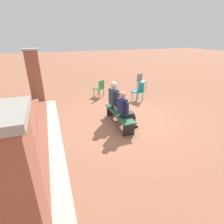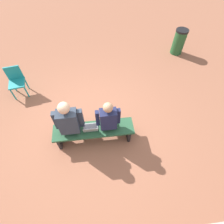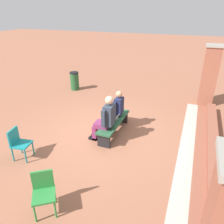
{
  "view_description": "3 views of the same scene",
  "coord_description": "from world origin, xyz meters",
  "px_view_note": "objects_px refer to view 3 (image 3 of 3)",
  "views": [
    {
      "loc": [
        -5.25,
        2.45,
        2.91
      ],
      "look_at": [
        -0.68,
        0.8,
        0.75
      ],
      "focal_mm": 28.0,
      "sensor_mm": 36.0,
      "label": 1
    },
    {
      "loc": [
        -0.32,
        2.45,
        3.76
      ],
      "look_at": [
        -0.59,
        0.23,
        0.85
      ],
      "focal_mm": 28.0,
      "sensor_mm": 36.0,
      "label": 2
    },
    {
      "loc": [
        5.38,
        2.45,
        3.56
      ],
      "look_at": [
        0.05,
        0.36,
        0.84
      ],
      "focal_mm": 35.0,
      "sensor_mm": 36.0,
      "label": 3
    }
  ],
  "objects_px": {
    "laptop": "(114,120)",
    "plastic_chair_far_left": "(19,142)",
    "plastic_chair_near_bench_left": "(44,190)",
    "person_adult": "(106,118)",
    "litter_bin": "(75,81)",
    "bench": "(114,123)",
    "person_student": "(116,109)"
  },
  "relations": [
    {
      "from": "laptop",
      "to": "plastic_chair_far_left",
      "type": "distance_m",
      "value": 2.71
    },
    {
      "from": "plastic_chair_near_bench_left",
      "to": "plastic_chair_far_left",
      "type": "height_order",
      "value": "same"
    },
    {
      "from": "person_adult",
      "to": "plastic_chair_near_bench_left",
      "type": "relative_size",
      "value": 1.7
    },
    {
      "from": "plastic_chair_far_left",
      "to": "litter_bin",
      "type": "xyz_separation_m",
      "value": [
        -5.19,
        -1.38,
        -0.05
      ]
    },
    {
      "from": "bench",
      "to": "plastic_chair_near_bench_left",
      "type": "relative_size",
      "value": 2.14
    },
    {
      "from": "laptop",
      "to": "bench",
      "type": "bearing_deg",
      "value": -167.42
    },
    {
      "from": "bench",
      "to": "plastic_chair_far_left",
      "type": "height_order",
      "value": "plastic_chair_far_left"
    },
    {
      "from": "person_student",
      "to": "person_adult",
      "type": "height_order",
      "value": "person_adult"
    },
    {
      "from": "laptop",
      "to": "litter_bin",
      "type": "relative_size",
      "value": 0.37
    },
    {
      "from": "bench",
      "to": "person_adult",
      "type": "bearing_deg",
      "value": -8.77
    },
    {
      "from": "person_student",
      "to": "plastic_chair_far_left",
      "type": "distance_m",
      "value": 2.97
    },
    {
      "from": "person_student",
      "to": "laptop",
      "type": "relative_size",
      "value": 4.07
    },
    {
      "from": "person_student",
      "to": "litter_bin",
      "type": "height_order",
      "value": "person_student"
    },
    {
      "from": "person_student",
      "to": "litter_bin",
      "type": "bearing_deg",
      "value": -131.84
    },
    {
      "from": "laptop",
      "to": "plastic_chair_near_bench_left",
      "type": "xyz_separation_m",
      "value": [
        3.1,
        -0.22,
        -0.02
      ]
    },
    {
      "from": "person_student",
      "to": "plastic_chair_near_bench_left",
      "type": "bearing_deg",
      "value": -2.41
    },
    {
      "from": "person_adult",
      "to": "litter_bin",
      "type": "xyz_separation_m",
      "value": [
        -3.63,
        -3.14,
        -0.32
      ]
    },
    {
      "from": "plastic_chair_far_left",
      "to": "litter_bin",
      "type": "relative_size",
      "value": 0.98
    },
    {
      "from": "plastic_chair_far_left",
      "to": "bench",
      "type": "bearing_deg",
      "value": 137.99
    },
    {
      "from": "plastic_chair_far_left",
      "to": "litter_bin",
      "type": "height_order",
      "value": "litter_bin"
    },
    {
      "from": "plastic_chair_near_bench_left",
      "to": "litter_bin",
      "type": "xyz_separation_m",
      "value": [
        -6.31,
        -3.0,
        -0.05
      ]
    },
    {
      "from": "bench",
      "to": "plastic_chair_far_left",
      "type": "distance_m",
      "value": 2.74
    },
    {
      "from": "litter_bin",
      "to": "plastic_chair_far_left",
      "type": "bearing_deg",
      "value": 14.92
    },
    {
      "from": "person_student",
      "to": "bench",
      "type": "bearing_deg",
      "value": 10.95
    },
    {
      "from": "person_student",
      "to": "person_adult",
      "type": "distance_m",
      "value": 0.81
    },
    {
      "from": "plastic_chair_far_left",
      "to": "litter_bin",
      "type": "distance_m",
      "value": 5.37
    },
    {
      "from": "bench",
      "to": "plastic_chair_far_left",
      "type": "bearing_deg",
      "value": -42.01
    },
    {
      "from": "person_student",
      "to": "litter_bin",
      "type": "xyz_separation_m",
      "value": [
        -2.82,
        -3.15,
        -0.27
      ]
    },
    {
      "from": "person_student",
      "to": "litter_bin",
      "type": "relative_size",
      "value": 1.51
    },
    {
      "from": "bench",
      "to": "person_adult",
      "type": "height_order",
      "value": "person_adult"
    },
    {
      "from": "laptop",
      "to": "plastic_chair_far_left",
      "type": "bearing_deg",
      "value": -42.96
    },
    {
      "from": "laptop",
      "to": "plastic_chair_near_bench_left",
      "type": "relative_size",
      "value": 0.38
    }
  ]
}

